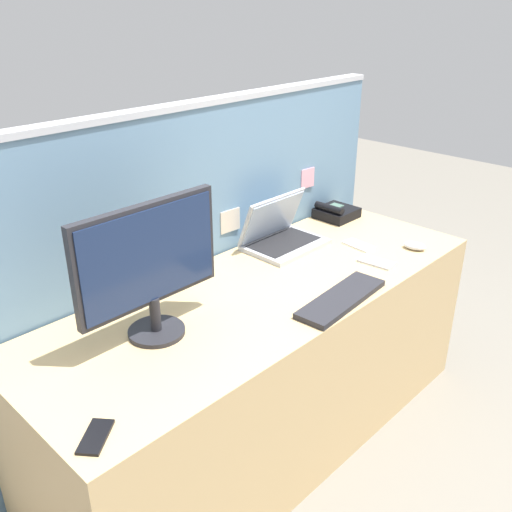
# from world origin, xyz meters

# --- Properties ---
(ground_plane) EXTENTS (10.00, 10.00, 0.00)m
(ground_plane) POSITION_xyz_m (0.00, 0.00, 0.00)
(ground_plane) COLOR slate
(desk) EXTENTS (1.98, 0.71, 0.73)m
(desk) POSITION_xyz_m (0.00, 0.00, 0.37)
(desk) COLOR tan
(desk) RESTS_ON ground_plane
(cubicle_divider) EXTENTS (2.23, 0.08, 1.40)m
(cubicle_divider) POSITION_xyz_m (0.00, 0.40, 0.70)
(cubicle_divider) COLOR #6084A3
(cubicle_divider) RESTS_ON ground_plane
(desktop_monitor) EXTENTS (0.53, 0.19, 0.46)m
(desktop_monitor) POSITION_xyz_m (-0.49, 0.05, 1.00)
(desktop_monitor) COLOR #232328
(desktop_monitor) RESTS_ON desk
(laptop) EXTENTS (0.35, 0.26, 0.23)m
(laptop) POSITION_xyz_m (0.35, 0.23, 0.79)
(laptop) COLOR #B2B5BC
(laptop) RESTS_ON desk
(desk_phone) EXTENTS (0.19, 0.18, 0.09)m
(desk_phone) POSITION_xyz_m (0.80, 0.26, 0.76)
(desk_phone) COLOR black
(desk_phone) RESTS_ON desk
(keyboard_main) EXTENTS (0.44, 0.16, 0.02)m
(keyboard_main) POSITION_xyz_m (0.12, -0.28, 0.74)
(keyboard_main) COLOR #232328
(keyboard_main) RESTS_ON desk
(computer_mouse_right_hand) EXTENTS (0.08, 0.11, 0.03)m
(computer_mouse_right_hand) POSITION_xyz_m (0.73, -0.23, 0.75)
(computer_mouse_right_hand) COLOR silver
(computer_mouse_right_hand) RESTS_ON desk
(pen_cup) EXTENTS (0.08, 0.08, 0.16)m
(pen_cup) POSITION_xyz_m (-0.20, 0.29, 0.78)
(pen_cup) COLOR #4C7093
(pen_cup) RESTS_ON desk
(cell_phone_white_slab) EXTENTS (0.08, 0.15, 0.01)m
(cell_phone_white_slab) POSITION_xyz_m (0.58, -0.03, 0.74)
(cell_phone_white_slab) COLOR silver
(cell_phone_white_slab) RESTS_ON desk
(cell_phone_silver_slab) EXTENTS (0.09, 0.15, 0.01)m
(cell_phone_silver_slab) POSITION_xyz_m (0.49, -0.19, 0.74)
(cell_phone_silver_slab) COLOR #B7BAC1
(cell_phone_silver_slab) RESTS_ON desk
(cell_phone_black_slab) EXTENTS (0.14, 0.13, 0.01)m
(cell_phone_black_slab) POSITION_xyz_m (-0.90, -0.24, 0.74)
(cell_phone_black_slab) COLOR black
(cell_phone_black_slab) RESTS_ON desk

